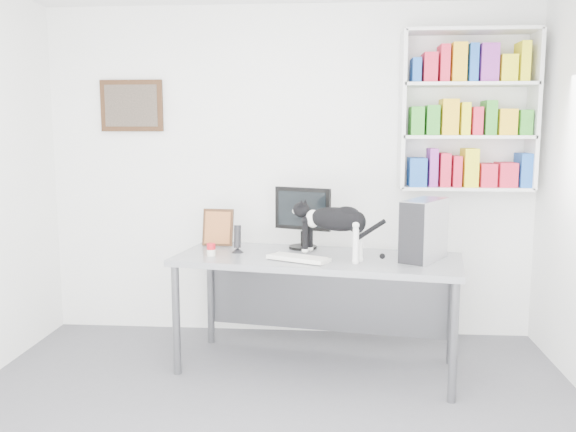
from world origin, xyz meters
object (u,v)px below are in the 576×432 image
(bookshelf, at_px, (468,111))
(pc_tower, at_px, (424,230))
(desk, at_px, (317,313))
(cat, at_px, (334,232))
(monitor, at_px, (303,217))
(speaker, at_px, (237,238))
(soup_can, at_px, (211,250))
(leaning_print, at_px, (218,227))
(keyboard, at_px, (299,258))

(bookshelf, bearing_deg, pc_tower, -119.09)
(desk, bearing_deg, cat, -31.05)
(monitor, bearing_deg, pc_tower, -1.23)
(pc_tower, xyz_separation_m, speaker, (-1.30, 0.15, -0.10))
(desk, distance_m, pc_tower, 0.95)
(desk, relative_size, cat, 3.21)
(desk, distance_m, soup_can, 0.88)
(monitor, distance_m, leaning_print, 0.66)
(keyboard, bearing_deg, soup_can, -164.09)
(bookshelf, relative_size, speaker, 5.95)
(bookshelf, height_order, keyboard, bookshelf)
(soup_can, bearing_deg, leaning_print, 93.49)
(monitor, relative_size, pc_tower, 1.12)
(desk, xyz_separation_m, monitor, (-0.12, 0.28, 0.65))
(desk, relative_size, monitor, 4.23)
(desk, xyz_separation_m, pc_tower, (0.72, -0.06, 0.62))
(speaker, bearing_deg, monitor, 21.01)
(desk, relative_size, keyboard, 4.70)
(keyboard, xyz_separation_m, cat, (0.24, 0.05, 0.17))
(bookshelf, xyz_separation_m, pc_tower, (-0.41, -0.74, -0.82))
(bookshelf, distance_m, keyboard, 1.81)
(keyboard, bearing_deg, speaker, 178.21)
(desk, height_order, keyboard, keyboard)
(speaker, xyz_separation_m, soup_can, (-0.17, -0.13, -0.06))
(bookshelf, height_order, monitor, bookshelf)
(bookshelf, bearing_deg, cat, -142.62)
(keyboard, relative_size, speaker, 2.02)
(pc_tower, distance_m, leaning_print, 1.55)
(pc_tower, distance_m, soup_can, 1.48)
(keyboard, distance_m, soup_can, 0.63)
(bookshelf, distance_m, leaning_print, 2.13)
(pc_tower, distance_m, cat, 0.61)
(pc_tower, height_order, soup_can, pc_tower)
(pc_tower, bearing_deg, monitor, -171.49)
(bookshelf, xyz_separation_m, monitor, (-1.25, -0.40, -0.79))
(desk, xyz_separation_m, cat, (0.12, -0.10, 0.60))
(leaning_print, xyz_separation_m, cat, (0.89, -0.44, 0.04))
(keyboard, distance_m, cat, 0.30)
(speaker, height_order, cat, cat)
(speaker, height_order, soup_can, speaker)
(monitor, height_order, keyboard, monitor)
(speaker, xyz_separation_m, leaning_print, (-0.19, 0.25, 0.04))
(monitor, bearing_deg, bookshelf, 38.61)
(keyboard, xyz_separation_m, pc_tower, (0.85, 0.08, 0.19))
(monitor, distance_m, soup_can, 0.73)
(pc_tower, bearing_deg, bookshelf, 91.71)
(leaning_print, height_order, cat, cat)
(bookshelf, bearing_deg, soup_can, -159.16)
(cat, bearing_deg, desk, 164.72)
(cat, bearing_deg, pc_tower, 28.80)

